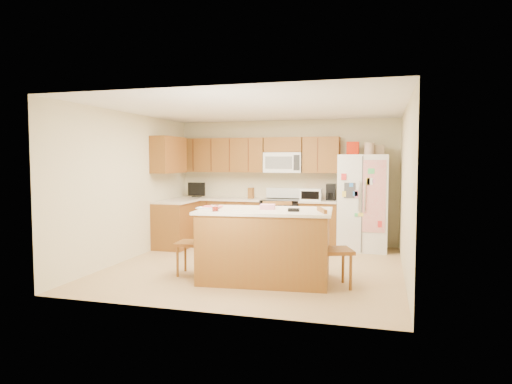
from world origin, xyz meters
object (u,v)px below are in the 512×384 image
(stove, at_px, (282,222))
(windsor_chair_right, at_px, (333,250))
(island, at_px, (265,245))
(refrigerator, at_px, (363,201))
(windsor_chair_back, at_px, (276,237))
(windsor_chair_left, at_px, (193,243))

(stove, bearing_deg, windsor_chair_right, -64.72)
(stove, bearing_deg, island, -82.69)
(refrigerator, relative_size, windsor_chair_back, 1.90)
(refrigerator, distance_m, windsor_chair_back, 2.31)
(windsor_chair_left, distance_m, windsor_chair_back, 1.30)
(stove, relative_size, windsor_chair_right, 1.07)
(island, distance_m, windsor_chair_left, 1.11)
(stove, relative_size, refrigerator, 0.55)
(island, relative_size, windsor_chair_right, 1.84)
(windsor_chair_back, bearing_deg, stove, 99.83)
(island, relative_size, windsor_chair_left, 1.93)
(stove, xyz_separation_m, windsor_chair_left, (-0.76, -2.66, 0.00))
(island, bearing_deg, stove, 97.31)
(stove, bearing_deg, windsor_chair_left, -106.06)
(windsor_chair_back, bearing_deg, windsor_chair_right, -39.22)
(stove, distance_m, island, 2.72)
(island, bearing_deg, refrigerator, 65.08)
(island, bearing_deg, windsor_chair_left, 177.77)
(island, height_order, windsor_chair_right, island)
(refrigerator, relative_size, island, 1.05)
(windsor_chair_left, height_order, windsor_chair_right, windsor_chair_right)
(refrigerator, bearing_deg, stove, 177.70)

